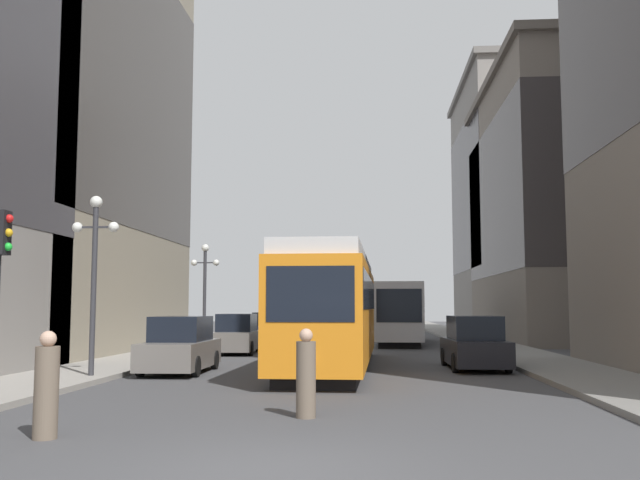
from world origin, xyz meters
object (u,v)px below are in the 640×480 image
parked_car_left_near (268,329)px  parked_car_right_far (474,344)px  pedestrian_crossing_far (46,388)px  lamp_post_left_near (95,256)px  pedestrian_crossing_near (306,376)px  streetcar (333,308)px  parked_car_left_mid (236,335)px  parked_car_left_far (180,347)px  lamp_post_left_far (205,279)px  transit_bus (398,310)px

parked_car_left_near → parked_car_right_far: same height
pedestrian_crossing_far → lamp_post_left_near: 9.79m
pedestrian_crossing_near → lamp_post_left_near: bearing=-97.7°
streetcar → parked_car_left_near: 18.15m
parked_car_right_far → streetcar: bearing=-2.0°
parked_car_left_near → pedestrian_crossing_far: bearing=-89.3°
pedestrian_crossing_near → pedestrian_crossing_far: (-3.98, -2.47, 0.01)m
streetcar → parked_car_left_mid: bearing=124.4°
parked_car_left_mid → parked_car_left_near: bearing=88.3°
parked_car_left_far → lamp_post_left_far: lamp_post_left_far is taller
parked_car_left_near → parked_car_left_mid: (-0.00, -10.01, -0.00)m
transit_bus → lamp_post_left_far: (-9.68, -8.55, 1.55)m
parked_car_left_mid → parked_car_right_far: bearing=-39.3°
parked_car_left_near → streetcar: bearing=-75.5°
parked_car_right_far → lamp_post_left_near: size_ratio=0.90×
parked_car_right_far → pedestrian_crossing_near: parked_car_right_far is taller
lamp_post_left_near → parked_car_left_far: bearing=54.2°
parked_car_left_mid → lamp_post_left_near: bearing=-100.5°
streetcar → pedestrian_crossing_near: size_ratio=8.89×
parked_car_left_near → pedestrian_crossing_far: parked_car_left_near is taller
parked_car_left_mid → pedestrian_crossing_near: bearing=-76.8°
parked_car_left_near → transit_bus: bearing=-0.2°
pedestrian_crossing_near → lamp_post_left_near: lamp_post_left_near is taller
transit_bus → parked_car_left_far: transit_bus is taller
parked_car_right_far → lamp_post_left_far: bearing=-39.2°
parked_car_right_far → pedestrian_crossing_near: size_ratio=2.77×
parked_car_right_far → pedestrian_crossing_far: parked_car_right_far is taller
parked_car_right_far → lamp_post_left_near: bearing=20.8°
pedestrian_crossing_near → pedestrian_crossing_far: pedestrian_crossing_far is taller
parked_car_left_mid → pedestrian_crossing_near: 19.31m
transit_bus → pedestrian_crossing_near: size_ratio=7.52×
pedestrian_crossing_far → lamp_post_left_near: bearing=28.2°
transit_bus → parked_car_left_far: (-7.78, -19.70, -1.10)m
parked_car_left_far → pedestrian_crossing_far: 11.60m
parked_car_left_near → lamp_post_left_near: size_ratio=0.95×
parked_car_right_far → lamp_post_left_near: 12.86m
lamp_post_left_near → parked_car_left_near: bearing=85.1°
parked_car_right_far → pedestrian_crossing_far: 16.21m
pedestrian_crossing_far → lamp_post_left_far: (-2.87, 22.71, 2.69)m
streetcar → transit_bus: (2.92, 17.56, -0.15)m
pedestrian_crossing_far → parked_car_right_far: bearing=-22.3°
parked_car_right_far → parked_car_left_far: (-9.74, -2.08, -0.00)m
parked_car_left_far → pedestrian_crossing_far: size_ratio=2.61×
parked_car_right_far → transit_bus: bearing=-84.9°
lamp_post_left_near → parked_car_left_mid: bearing=81.2°
pedestrian_crossing_near → pedestrian_crossing_far: size_ratio=0.98×
transit_bus → pedestrian_crossing_far: bearing=-100.7°
parked_car_left_far → pedestrian_crossing_near: 10.35m
pedestrian_crossing_far → parked_car_left_near: bearing=12.2°
parked_car_right_far → parked_car_left_near: bearing=-62.1°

